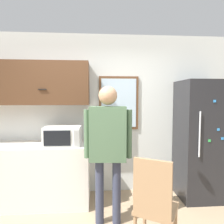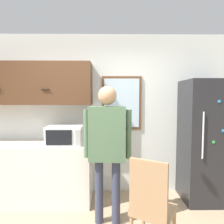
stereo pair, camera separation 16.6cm
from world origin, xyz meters
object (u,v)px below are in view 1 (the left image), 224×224
(person, at_px, (108,140))
(chair, at_px, (154,202))
(refrigerator, at_px, (200,140))
(microwave, at_px, (63,136))

(person, xyz_separation_m, chair, (0.46, -0.53, -0.55))
(refrigerator, bearing_deg, person, -159.22)
(microwave, height_order, refrigerator, refrigerator)
(refrigerator, distance_m, chair, 1.61)
(person, distance_m, chair, 0.89)
(microwave, relative_size, refrigerator, 0.28)
(microwave, distance_m, person, 0.83)
(chair, bearing_deg, microwave, -13.40)
(person, relative_size, chair, 1.73)
(microwave, xyz_separation_m, chair, (1.11, -1.05, -0.52))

